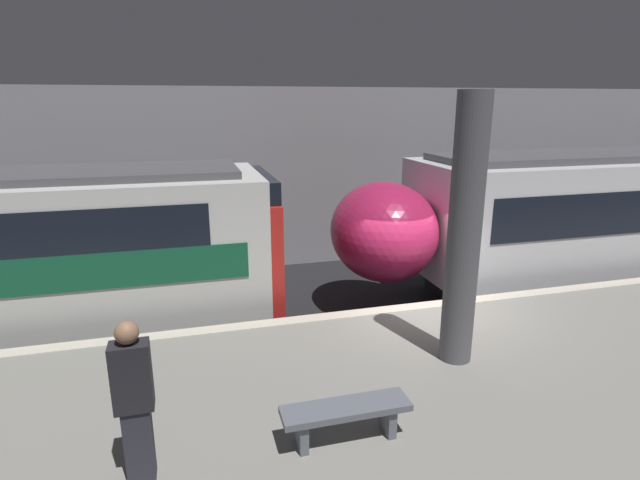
# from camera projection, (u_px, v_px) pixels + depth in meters

# --- Properties ---
(ground_plane) EXTENTS (120.00, 120.00, 0.00)m
(ground_plane) POSITION_uv_depth(u_px,v_px,m) (419.00, 352.00, 10.04)
(ground_plane) COLOR black
(platform) EXTENTS (40.00, 5.07, 1.08)m
(platform) POSITION_uv_depth(u_px,v_px,m) (496.00, 398.00, 7.55)
(platform) COLOR gray
(platform) RESTS_ON ground
(station_rear_barrier) EXTENTS (50.00, 0.15, 5.26)m
(station_rear_barrier) POSITION_uv_depth(u_px,v_px,m) (332.00, 178.00, 15.09)
(station_rear_barrier) COLOR #939399
(station_rear_barrier) RESTS_ON ground
(support_pillar_near) EXTENTS (0.48, 0.48, 3.95)m
(support_pillar_near) POSITION_uv_depth(u_px,v_px,m) (464.00, 233.00, 7.13)
(support_pillar_near) COLOR #56565B
(support_pillar_near) RESTS_ON platform
(person_waiting) EXTENTS (0.38, 0.24, 1.77)m
(person_waiting) POSITION_uv_depth(u_px,v_px,m) (134.00, 398.00, 4.98)
(person_waiting) COLOR #2D2D38
(person_waiting) RESTS_ON platform
(platform_bench) EXTENTS (1.50, 0.40, 0.45)m
(platform_bench) POSITION_uv_depth(u_px,v_px,m) (346.00, 414.00, 5.72)
(platform_bench) COLOR slate
(platform_bench) RESTS_ON platform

